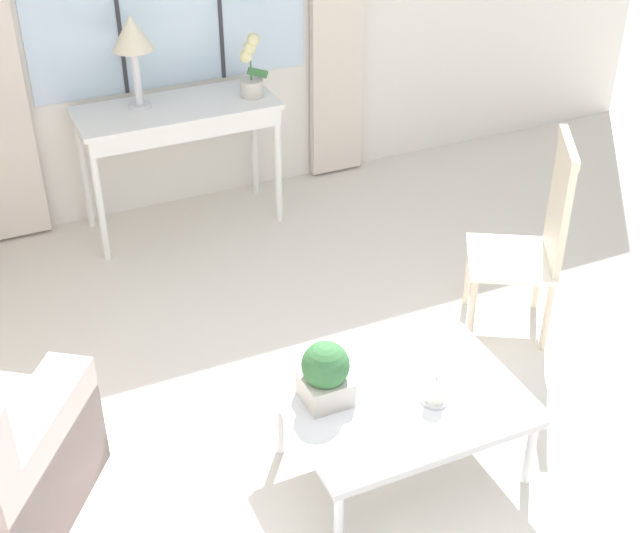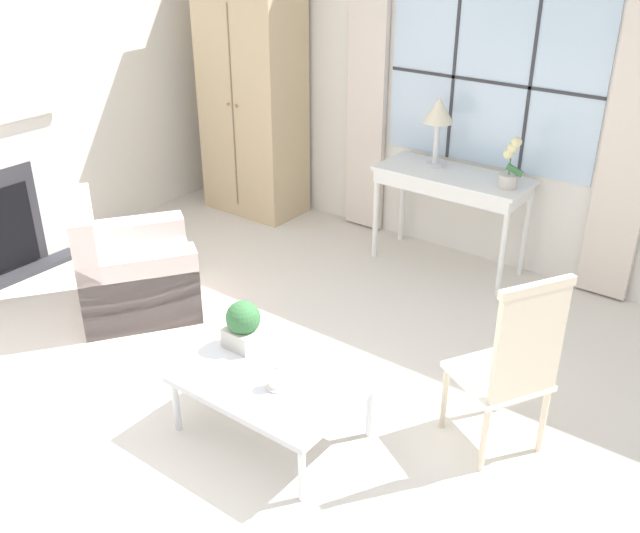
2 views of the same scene
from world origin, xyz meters
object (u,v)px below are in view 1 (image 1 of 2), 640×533
Objects in this scene: potted_plant_small at (325,373)px; potted_orchid at (251,72)px; console_table at (177,120)px; table_lamp at (132,37)px; pillar_candle at (435,392)px; side_chair_wooden at (537,233)px; coffee_table at (404,405)px.

potted_orchid is at bearing 76.28° from potted_plant_small.
table_lamp is (-0.20, 0.07, 0.52)m from console_table.
pillar_candle is at bearing -82.88° from console_table.
table_lamp is 2.52m from side_chair_wooden.
coffee_table is 3.51× the size of potted_plant_small.
pillar_candle is at bearing -26.14° from potted_plant_small.
side_chair_wooden is 1.50m from potted_plant_small.
table_lamp is 4.37× the size of pillar_candle.
table_lamp is at bearing 128.64° from side_chair_wooden.
pillar_candle is (0.10, -0.07, 0.09)m from coffee_table.
pillar_candle is (-1.00, -0.71, -0.14)m from side_chair_wooden.
coffee_table is at bearing -95.93° from potted_orchid.
coffee_table is (0.22, -2.47, -0.36)m from console_table.
side_chair_wooden is 1.29m from coffee_table.
potted_plant_small is 0.46m from pillar_candle.
console_table is 2.35m from potted_plant_small.
console_table is 2.58m from pillar_candle.
coffee_table is 7.82× the size of pillar_candle.
side_chair_wooden reaches higher than console_table.
pillar_candle is at bearing -36.79° from coffee_table.
table_lamp reaches higher than coffee_table.
side_chair_wooden is at bearing -54.29° from console_table.
side_chair_wooden is 8.55× the size of pillar_candle.
side_chair_wooden is 1.23m from pillar_candle.
potted_plant_small is at bearing -87.40° from table_lamp.
table_lamp reaches higher than pillar_candle.
table_lamp is 0.56× the size of coffee_table.
console_table is 2.16× the size of table_lamp.
coffee_table is (-1.10, -0.63, -0.23)m from side_chair_wooden.
table_lamp reaches higher than side_chair_wooden.
table_lamp is at bearing 170.81° from potted_orchid.
side_chair_wooden is (0.85, -1.79, -0.37)m from potted_orchid.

